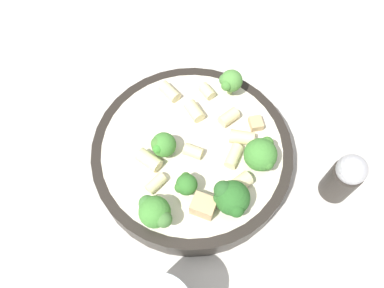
# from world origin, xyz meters

# --- Properties ---
(ground_plane) EXTENTS (2.00, 2.00, 0.00)m
(ground_plane) POSITION_xyz_m (0.00, 0.00, 0.00)
(ground_plane) COLOR beige
(pasta_bowl) EXTENTS (0.25, 0.25, 0.04)m
(pasta_bowl) POSITION_xyz_m (0.00, 0.00, 0.02)
(pasta_bowl) COLOR #28231E
(pasta_bowl) RESTS_ON ground_plane
(broccoli_floret_0) EXTENTS (0.04, 0.04, 0.04)m
(broccoli_floret_0) POSITION_xyz_m (0.03, -0.08, 0.06)
(broccoli_floret_0) COLOR #93B766
(broccoli_floret_0) RESTS_ON pasta_bowl
(broccoli_floret_1) EXTENTS (0.03, 0.03, 0.04)m
(broccoli_floret_1) POSITION_xyz_m (0.06, 0.07, 0.06)
(broccoli_floret_1) COLOR #93B766
(broccoli_floret_1) RESTS_ON pasta_bowl
(broccoli_floret_2) EXTENTS (0.04, 0.04, 0.04)m
(broccoli_floret_2) POSITION_xyz_m (-0.05, -0.08, 0.06)
(broccoli_floret_2) COLOR #84AD60
(broccoli_floret_2) RESTS_ON pasta_bowl
(broccoli_floret_3) EXTENTS (0.03, 0.03, 0.03)m
(broccoli_floret_3) POSITION_xyz_m (-0.02, -0.05, 0.06)
(broccoli_floret_3) COLOR #84AD60
(broccoli_floret_3) RESTS_ON pasta_bowl
(broccoli_floret_4) EXTENTS (0.03, 0.03, 0.03)m
(broccoli_floret_4) POSITION_xyz_m (-0.04, -0.00, 0.06)
(broccoli_floret_4) COLOR #93B766
(broccoli_floret_4) RESTS_ON pasta_bowl
(broccoli_floret_5) EXTENTS (0.04, 0.04, 0.04)m
(broccoli_floret_5) POSITION_xyz_m (0.08, -0.03, 0.06)
(broccoli_floret_5) COLOR #84AD60
(broccoli_floret_5) RESTS_ON pasta_bowl
(rigatoni_0) EXTENTS (0.03, 0.03, 0.02)m
(rigatoni_0) POSITION_xyz_m (0.05, 0.03, 0.05)
(rigatoni_0) COLOR beige
(rigatoni_0) RESTS_ON pasta_bowl
(rigatoni_1) EXTENTS (0.02, 0.02, 0.01)m
(rigatoni_1) POSITION_xyz_m (0.03, 0.08, 0.05)
(rigatoni_1) COLOR beige
(rigatoni_1) RESTS_ON pasta_bowl
(rigatoni_2) EXTENTS (0.03, 0.02, 0.01)m
(rigatoni_2) POSITION_xyz_m (0.00, -0.01, 0.05)
(rigatoni_2) COLOR beige
(rigatoni_2) RESTS_ON pasta_bowl
(rigatoni_3) EXTENTS (0.03, 0.03, 0.01)m
(rigatoni_3) POSITION_xyz_m (0.05, -0.02, 0.05)
(rigatoni_3) COLOR beige
(rigatoni_3) RESTS_ON pasta_bowl
(rigatoni_4) EXTENTS (0.03, 0.03, 0.01)m
(rigatoni_4) POSITION_xyz_m (-0.05, -0.04, 0.04)
(rigatoni_4) COLOR beige
(rigatoni_4) RESTS_ON pasta_bowl
(rigatoni_5) EXTENTS (0.03, 0.03, 0.02)m
(rigatoni_5) POSITION_xyz_m (0.05, -0.06, 0.05)
(rigatoni_5) COLOR beige
(rigatoni_5) RESTS_ON pasta_bowl
(rigatoni_6) EXTENTS (0.03, 0.03, 0.02)m
(rigatoni_6) POSITION_xyz_m (0.06, -0.00, 0.05)
(rigatoni_6) COLOR beige
(rigatoni_6) RESTS_ON pasta_bowl
(rigatoni_7) EXTENTS (0.03, 0.03, 0.02)m
(rigatoni_7) POSITION_xyz_m (-0.05, -0.01, 0.05)
(rigatoni_7) COLOR beige
(rigatoni_7) RESTS_ON pasta_bowl
(rigatoni_8) EXTENTS (0.03, 0.03, 0.02)m
(rigatoni_8) POSITION_xyz_m (-0.02, 0.08, 0.05)
(rigatoni_8) COLOR beige
(rigatoni_8) RESTS_ON pasta_bowl
(rigatoni_9) EXTENTS (0.02, 0.03, 0.02)m
(rigatoni_9) POSITION_xyz_m (0.01, 0.05, 0.05)
(rigatoni_9) COLOR beige
(rigatoni_9) RESTS_ON pasta_bowl
(chicken_chunk_0) EXTENTS (0.02, 0.02, 0.01)m
(chicken_chunk_0) POSITION_xyz_m (0.08, 0.02, 0.04)
(chicken_chunk_0) COLOR tan
(chicken_chunk_0) RESTS_ON pasta_bowl
(chicken_chunk_1) EXTENTS (0.03, 0.03, 0.02)m
(chicken_chunk_1) POSITION_xyz_m (0.00, -0.08, 0.05)
(chicken_chunk_1) COLOR tan
(chicken_chunk_1) RESTS_ON pasta_bowl
(pepper_shaker) EXTENTS (0.04, 0.04, 0.08)m
(pepper_shaker) POSITION_xyz_m (0.17, -0.07, 0.04)
(pepper_shaker) COLOR #332D28
(pepper_shaker) RESTS_ON ground_plane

